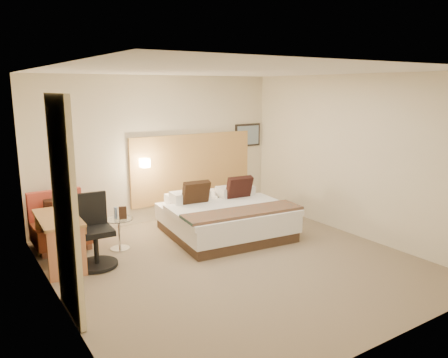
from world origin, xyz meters
TOP-DOWN VIEW (x-y plane):
  - floor at (0.00, 0.00)m, footprint 4.80×5.00m
  - ceiling at (0.00, 0.00)m, footprint 4.80×5.00m
  - wall_back at (0.00, 2.51)m, footprint 4.80×0.02m
  - wall_front at (0.00, -2.51)m, footprint 4.80×0.02m
  - wall_left at (-2.41, 0.00)m, footprint 0.02×5.00m
  - wall_right at (2.41, 0.00)m, footprint 0.02×5.00m
  - headboard_panel at (0.70, 2.47)m, footprint 2.60×0.04m
  - art_frame at (2.02, 2.48)m, footprint 0.62×0.03m
  - art_canvas at (2.02, 2.46)m, footprint 0.54×0.01m
  - lamp_arm at (-0.35, 2.42)m, footprint 0.02×0.12m
  - lamp_shade at (-0.35, 2.36)m, footprint 0.15×0.15m
  - curtain at (-2.36, -0.25)m, footprint 0.06×0.90m
  - bottle_a at (-1.24, 1.45)m, footprint 0.07×0.07m
  - menu_folder at (-1.16, 1.36)m, footprint 0.12×0.07m
  - bed at (0.54, 1.09)m, footprint 2.09×2.05m
  - lounge_chair at (-1.96, 2.02)m, footprint 0.84×0.74m
  - side_table at (-1.21, 1.40)m, footprint 0.55×0.55m
  - desk at (-2.11, 1.25)m, footprint 0.58×1.18m
  - desk_chair at (-1.72, 0.97)m, footprint 0.61×0.61m

SIDE VIEW (x-z plane):
  - floor at x=0.00m, z-range -0.02..0.00m
  - side_table at x=-1.21m, z-range 0.03..0.52m
  - bed at x=0.54m, z-range -0.16..0.78m
  - lounge_chair at x=-1.96m, z-range -0.09..0.79m
  - desk_chair at x=-1.72m, z-range -0.09..0.93m
  - desk at x=-2.11m, z-range 0.21..0.93m
  - bottle_a at x=-1.24m, z-range 0.50..0.67m
  - menu_folder at x=-1.16m, z-range 0.50..0.69m
  - headboard_panel at x=0.70m, z-range 0.30..1.60m
  - lamp_arm at x=-0.35m, z-range 1.14..1.16m
  - lamp_shade at x=-0.35m, z-range 1.07..1.22m
  - curtain at x=-2.36m, z-range 0.01..2.43m
  - wall_back at x=0.00m, z-range 0.00..2.70m
  - wall_front at x=0.00m, z-range 0.00..2.70m
  - wall_left at x=-2.41m, z-range 0.00..2.70m
  - wall_right at x=2.41m, z-range 0.00..2.70m
  - art_frame at x=2.02m, z-range 1.27..1.73m
  - art_canvas at x=2.02m, z-range 1.30..1.70m
  - ceiling at x=0.00m, z-range 2.70..2.72m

